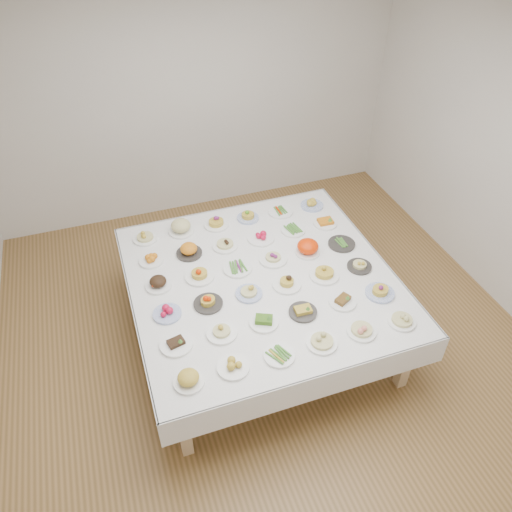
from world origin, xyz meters
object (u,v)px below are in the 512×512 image
object	(u,v)px
dish_0	(188,378)
dish_35	(312,203)
dish_18	(158,282)
display_table	(261,282)

from	to	relation	value
dish_0	dish_35	distance (m)	2.51
dish_0	dish_18	size ratio (longest dim) A/B	1.02
display_table	dish_35	distance (m)	1.26
dish_18	dish_35	xyz separation A→B (m)	(1.79, 0.70, -0.02)
dish_35	dish_18	bearing A→B (deg)	-158.70
dish_18	dish_35	size ratio (longest dim) A/B	0.96
dish_0	dish_35	xyz separation A→B (m)	(1.77, 1.78, -0.02)
display_table	dish_0	xyz separation A→B (m)	(-0.88, -0.90, 0.12)
display_table	dish_35	world-z (taller)	dish_35
display_table	dish_18	distance (m)	0.92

